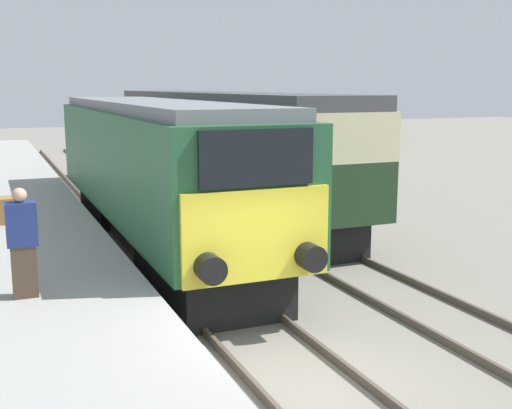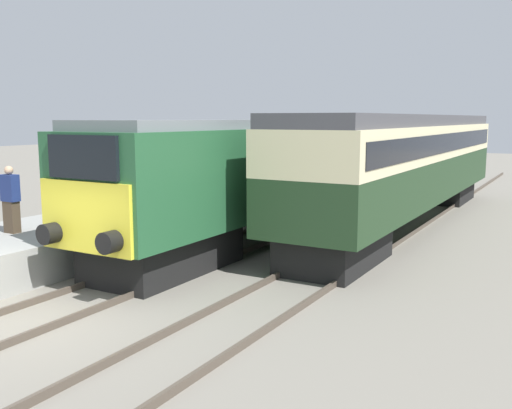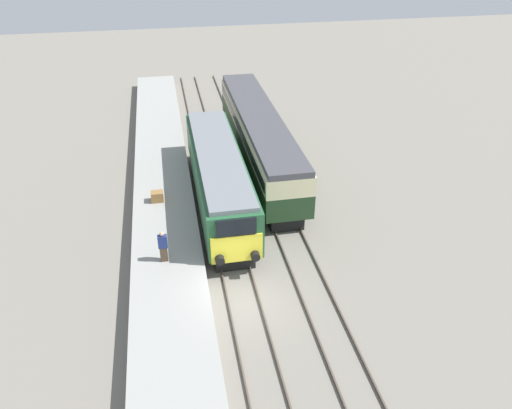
% 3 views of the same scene
% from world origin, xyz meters
% --- Properties ---
extents(ground_plane, '(120.00, 120.00, 0.00)m').
position_xyz_m(ground_plane, '(0.00, 0.00, 0.00)').
color(ground_plane, slate).
extents(platform_left, '(3.50, 50.00, 0.93)m').
position_xyz_m(platform_left, '(-3.30, 8.00, 0.46)').
color(platform_left, gray).
rests_on(platform_left, ground_plane).
extents(rails_near_track, '(1.51, 60.00, 0.14)m').
position_xyz_m(rails_near_track, '(0.00, 5.00, 0.07)').
color(rails_near_track, '#4C4238').
rests_on(rails_near_track, ground_plane).
extents(rails_far_track, '(1.50, 60.00, 0.14)m').
position_xyz_m(rails_far_track, '(3.40, 5.00, 0.07)').
color(rails_far_track, '#4C4238').
rests_on(rails_far_track, ground_plane).
extents(locomotive, '(2.70, 13.83, 3.70)m').
position_xyz_m(locomotive, '(0.00, 8.47, 2.07)').
color(locomotive, black).
rests_on(locomotive, ground_plane).
extents(passenger_carriage, '(2.75, 17.73, 3.85)m').
position_xyz_m(passenger_carriage, '(3.40, 13.62, 2.34)').
color(passenger_carriage, black).
rests_on(passenger_carriage, ground_plane).
extents(person_on_platform, '(0.44, 0.26, 1.66)m').
position_xyz_m(person_on_platform, '(-3.43, 2.60, 1.75)').
color(person_on_platform, '#473828').
rests_on(person_on_platform, platform_left).
extents(luggage_crate, '(0.70, 0.56, 0.60)m').
position_xyz_m(luggage_crate, '(-3.63, 8.37, 1.23)').
color(luggage_crate, olive).
rests_on(luggage_crate, platform_left).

